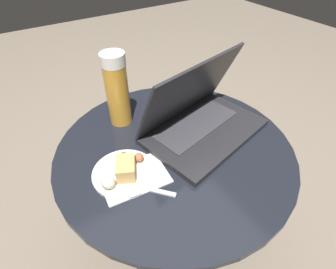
# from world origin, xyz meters

# --- Properties ---
(ground_plane) EXTENTS (6.00, 6.00, 0.00)m
(ground_plane) POSITION_xyz_m (0.00, 0.00, 0.00)
(ground_plane) COLOR #726656
(table) EXTENTS (0.72, 0.72, 0.50)m
(table) POSITION_xyz_m (0.00, 0.00, 0.37)
(table) COLOR black
(table) RESTS_ON ground_plane
(napkin) EXTENTS (0.19, 0.14, 0.00)m
(napkin) POSITION_xyz_m (-0.16, -0.04, 0.51)
(napkin) COLOR silver
(napkin) RESTS_ON table
(laptop) EXTENTS (0.42, 0.32, 0.24)m
(laptop) POSITION_xyz_m (0.11, 0.02, 0.55)
(laptop) COLOR #232326
(laptop) RESTS_ON table
(beer_glass) EXTENTS (0.07, 0.07, 0.24)m
(beer_glass) POSITION_xyz_m (-0.08, 0.21, 0.63)
(beer_glass) COLOR gold
(beer_glass) RESTS_ON table
(snack_plate) EXTENTS (0.17, 0.17, 0.05)m
(snack_plate) POSITION_xyz_m (-0.18, -0.02, 0.52)
(snack_plate) COLOR white
(snack_plate) RESTS_ON table
(fork) EXTENTS (0.14, 0.15, 0.00)m
(fork) POSITION_xyz_m (-0.17, -0.07, 0.51)
(fork) COLOR silver
(fork) RESTS_ON table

